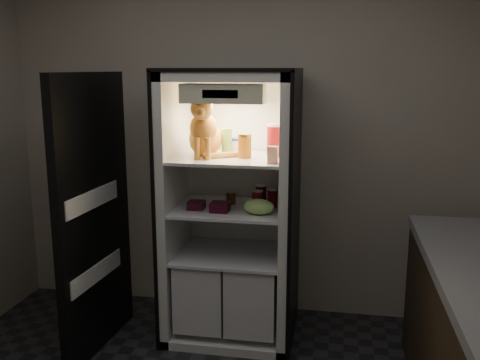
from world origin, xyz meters
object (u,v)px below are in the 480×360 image
object	(u,v)px
refrigerator	(232,225)
tabby_cat	(205,132)
cream_carton	(273,155)
grape_bag	(259,207)
condiment_jar	(231,197)
soda_can_a	(261,195)
parmesan_shaker	(227,142)
berry_box_right	(220,207)
pepper_jar	(276,140)
salsa_jar	(245,146)
soda_can_b	(272,199)
mayo_tub	(236,146)
berry_box_left	(196,205)
soda_can_c	(258,201)

from	to	relation	value
refrigerator	tabby_cat	distance (m)	0.69
cream_carton	grape_bag	size ratio (longest dim) A/B	0.54
refrigerator	condiment_jar	size ratio (longest dim) A/B	20.07
soda_can_a	parmesan_shaker	bearing A→B (deg)	-169.05
tabby_cat	berry_box_right	bearing A→B (deg)	-42.97
parmesan_shaker	pepper_jar	bearing A→B (deg)	5.70
parmesan_shaker	berry_box_right	distance (m)	0.45
refrigerator	salsa_jar	xyz separation A→B (m)	(0.11, -0.10, 0.58)
soda_can_b	parmesan_shaker	bearing A→B (deg)	176.21
tabby_cat	salsa_jar	distance (m)	0.28
mayo_tub	soda_can_b	size ratio (longest dim) A/B	0.90
refrigerator	tabby_cat	world-z (taller)	refrigerator
tabby_cat	condiment_jar	size ratio (longest dim) A/B	4.70
parmesan_shaker	cream_carton	distance (m)	0.44
cream_carton	berry_box_right	bearing A→B (deg)	167.67
mayo_tub	salsa_jar	xyz separation A→B (m)	(0.09, -0.14, 0.02)
soda_can_b	berry_box_left	world-z (taller)	soda_can_b
condiment_jar	grape_bag	size ratio (longest dim) A/B	0.47
pepper_jar	soda_can_b	size ratio (longest dim) A/B	1.74
berry_box_left	soda_can_b	bearing A→B (deg)	14.51
salsa_jar	soda_can_a	xyz separation A→B (m)	(0.09, 0.14, -0.36)
salsa_jar	grape_bag	world-z (taller)	salsa_jar
berry_box_right	salsa_jar	bearing A→B (deg)	30.33
parmesan_shaker	berry_box_left	world-z (taller)	parmesan_shaker
parmesan_shaker	condiment_jar	size ratio (longest dim) A/B	1.97
berry_box_left	cream_carton	bearing A→B (deg)	-11.63
tabby_cat	mayo_tub	distance (m)	0.26
soda_can_c	soda_can_b	bearing A→B (deg)	47.75
pepper_jar	soda_can_a	bearing A→B (deg)	173.47
soda_can_c	berry_box_left	distance (m)	0.42
tabby_cat	soda_can_b	size ratio (longest dim) A/B	3.50
soda_can_b	condiment_jar	xyz separation A→B (m)	(-0.30, 0.05, -0.02)
berry_box_left	soda_can_a	bearing A→B (deg)	25.37
cream_carton	berry_box_left	world-z (taller)	cream_carton
berry_box_right	pepper_jar	bearing A→B (deg)	32.05
tabby_cat	berry_box_right	world-z (taller)	tabby_cat
mayo_tub	soda_can_a	size ratio (longest dim) A/B	0.83
soda_can_a	condiment_jar	xyz separation A→B (m)	(-0.21, -0.02, -0.02)
soda_can_b	mayo_tub	bearing A→B (deg)	165.68
parmesan_shaker	soda_can_b	distance (m)	0.50
soda_can_c	berry_box_left	xyz separation A→B (m)	(-0.41, -0.03, -0.04)
parmesan_shaker	refrigerator	bearing A→B (deg)	10.19
soda_can_c	berry_box_right	size ratio (longest dim) A/B	1.12
soda_can_a	mayo_tub	bearing A→B (deg)	179.36
tabby_cat	soda_can_b	xyz separation A→B (m)	(0.45, 0.07, -0.45)
mayo_tub	condiment_jar	distance (m)	0.36
soda_can_c	grape_bag	size ratio (longest dim) A/B	0.68
cream_carton	soda_can_c	world-z (taller)	cream_carton
pepper_jar	soda_can_a	xyz separation A→B (m)	(-0.10, 0.01, -0.39)
soda_can_a	soda_can_c	world-z (taller)	same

